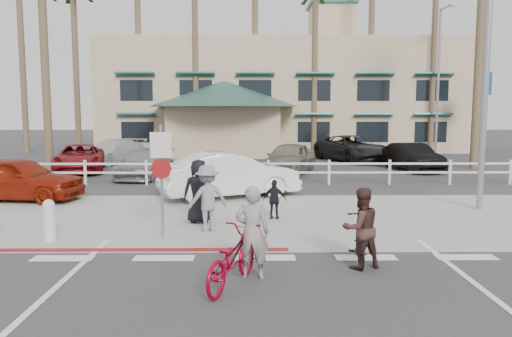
{
  "coord_description": "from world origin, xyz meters",
  "views": [
    {
      "loc": [
        -0.27,
        -9.0,
        2.9
      ],
      "look_at": [
        -0.16,
        3.2,
        1.5
      ],
      "focal_mm": 35.0,
      "sensor_mm": 36.0,
      "label": 1
    }
  ],
  "objects_px": {
    "bike_red": "(232,258)",
    "car_red_compact": "(17,179)",
    "sign_post": "(162,176)",
    "car_white_sedan": "(230,175)",
    "bike_black": "(360,238)"
  },
  "relations": [
    {
      "from": "bike_red",
      "to": "car_red_compact",
      "type": "bearing_deg",
      "value": -26.59
    },
    {
      "from": "bike_red",
      "to": "car_red_compact",
      "type": "relative_size",
      "value": 0.44
    },
    {
      "from": "bike_red",
      "to": "sign_post",
      "type": "bearing_deg",
      "value": -40.37
    },
    {
      "from": "car_white_sedan",
      "to": "car_red_compact",
      "type": "xyz_separation_m",
      "value": [
        -6.91,
        -0.46,
        -0.05
      ]
    },
    {
      "from": "sign_post",
      "to": "car_red_compact",
      "type": "height_order",
      "value": "sign_post"
    },
    {
      "from": "bike_black",
      "to": "car_white_sedan",
      "type": "xyz_separation_m",
      "value": [
        -2.82,
        7.33,
        0.29
      ]
    },
    {
      "from": "sign_post",
      "to": "car_red_compact",
      "type": "distance_m",
      "value": 7.53
    },
    {
      "from": "bike_black",
      "to": "car_red_compact",
      "type": "xyz_separation_m",
      "value": [
        -9.72,
        6.87,
        0.24
      ]
    },
    {
      "from": "bike_black",
      "to": "bike_red",
      "type": "bearing_deg",
      "value": 35.44
    },
    {
      "from": "sign_post",
      "to": "bike_red",
      "type": "relative_size",
      "value": 1.56
    },
    {
      "from": "sign_post",
      "to": "car_white_sedan",
      "type": "height_order",
      "value": "sign_post"
    },
    {
      "from": "bike_red",
      "to": "bike_black",
      "type": "distance_m",
      "value": 2.74
    },
    {
      "from": "sign_post",
      "to": "car_white_sedan",
      "type": "bearing_deg",
      "value": 76.57
    },
    {
      "from": "sign_post",
      "to": "car_white_sedan",
      "type": "relative_size",
      "value": 0.62
    },
    {
      "from": "bike_red",
      "to": "bike_black",
      "type": "relative_size",
      "value": 1.17
    }
  ]
}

